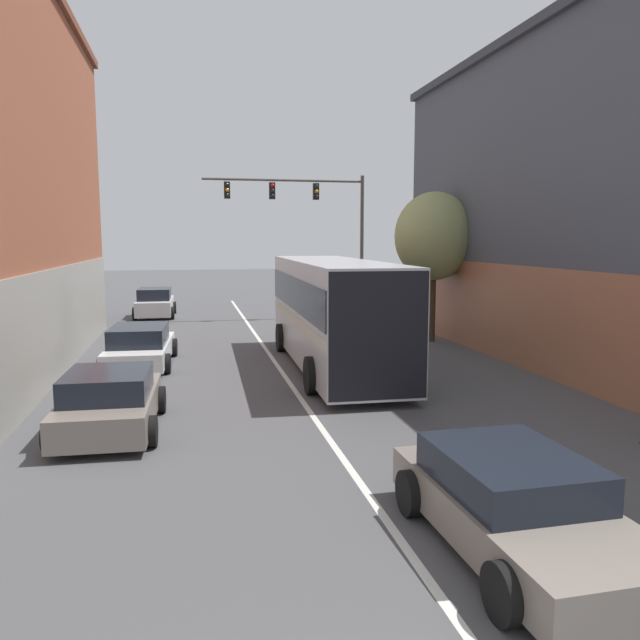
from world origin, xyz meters
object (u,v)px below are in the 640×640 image
object	(u,v)px
hatchback_foreground	(516,505)
parked_car_left_far	(140,347)
parked_car_left_mid	(110,402)
traffic_signal_gantry	(313,213)
bus	(333,308)
street_tree_near	(434,237)
parked_car_left_near	(155,303)

from	to	relation	value
hatchback_foreground	parked_car_left_far	size ratio (longest dim) A/B	0.93
parked_car_left_mid	traffic_signal_gantry	xyz separation A→B (m)	(7.81, 17.34, 4.68)
hatchback_foreground	parked_car_left_far	distance (m)	14.49
hatchback_foreground	traffic_signal_gantry	bearing A→B (deg)	-6.30
bus	parked_car_left_far	size ratio (longest dim) A/B	2.21
street_tree_near	bus	bearing A→B (deg)	-140.31
parked_car_left_mid	parked_car_left_far	xyz separation A→B (m)	(0.12, 6.97, -0.01)
parked_car_left_far	parked_car_left_mid	bearing A→B (deg)	-178.01
parked_car_left_near	street_tree_near	xyz separation A→B (m)	(11.11, -10.30, 3.41)
traffic_signal_gantry	street_tree_near	distance (m)	8.57
parked_car_left_mid	traffic_signal_gantry	size ratio (longest dim) A/B	0.50
traffic_signal_gantry	bus	bearing A→B (deg)	-98.22
bus	parked_car_left_far	distance (m)	6.30
bus	traffic_signal_gantry	bearing A→B (deg)	-6.97
bus	parked_car_left_mid	distance (m)	8.21
hatchback_foreground	parked_car_left_near	distance (m)	26.81
bus	traffic_signal_gantry	distance (m)	12.56
street_tree_near	hatchback_foreground	bearing A→B (deg)	-108.37
traffic_signal_gantry	street_tree_near	size ratio (longest dim) A/B	1.38
parked_car_left_near	traffic_signal_gantry	distance (m)	9.43
parked_car_left_far	bus	bearing A→B (deg)	-102.05
parked_car_left_near	hatchback_foreground	bearing A→B (deg)	-166.39
parked_car_left_near	parked_car_left_far	xyz separation A→B (m)	(0.17, -12.83, -0.09)
bus	street_tree_near	world-z (taller)	street_tree_near
bus	parked_car_left_near	xyz separation A→B (m)	(-6.13, 14.43, -1.19)
hatchback_foreground	bus	bearing A→B (deg)	-2.85
parked_car_left_near	traffic_signal_gantry	bearing A→B (deg)	-106.35
street_tree_near	traffic_signal_gantry	bearing A→B (deg)	112.53
bus	parked_car_left_near	bearing A→B (deg)	24.27
parked_car_left_near	parked_car_left_mid	distance (m)	19.80
parked_car_left_far	street_tree_near	bearing A→B (deg)	-74.01
hatchback_foreground	street_tree_near	world-z (taller)	street_tree_near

